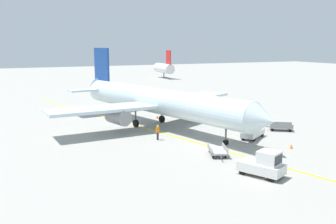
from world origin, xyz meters
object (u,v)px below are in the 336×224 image
object	(u,v)px
baggage_cart_loaded	(217,151)
ground_crew_marshaller	(158,132)
pushback_tug	(264,165)
baggage_cart_empty_trailing	(281,127)
belt_loader_forward_hold	(252,132)
airliner	(156,101)
baggage_tug_near_wing	(223,117)
safety_cone_nose_right	(157,117)
safety_cone_nose_left	(291,146)

from	to	relation	value
baggage_cart_loaded	ground_crew_marshaller	distance (m)	8.47
pushback_tug	baggage_cart_empty_trailing	distance (m)	17.69
belt_loader_forward_hold	pushback_tug	bearing A→B (deg)	-122.84
baggage_cart_loaded	airliner	bearing A→B (deg)	91.86
baggage_tug_near_wing	safety_cone_nose_right	xyz separation A→B (m)	(-6.82, 6.84, -0.71)
baggage_tug_near_wing	belt_loader_forward_hold	size ratio (longest dim) A/B	0.55
airliner	ground_crew_marshaller	distance (m)	7.45
baggage_tug_near_wing	belt_loader_forward_hold	distance (m)	8.57
pushback_tug	baggage_cart_empty_trailing	world-z (taller)	pushback_tug
airliner	baggage_cart_loaded	distance (m)	14.77
belt_loader_forward_hold	baggage_cart_loaded	size ratio (longest dim) A/B	1.29
pushback_tug	baggage_cart_loaded	xyz separation A→B (m)	(-0.29, 6.64, -0.53)
safety_cone_nose_right	ground_crew_marshaller	bearing A→B (deg)	-112.50
safety_cone_nose_left	safety_cone_nose_right	size ratio (longest dim) A/B	1.00
ground_crew_marshaller	safety_cone_nose_right	size ratio (longest dim) A/B	3.86
pushback_tug	ground_crew_marshaller	bearing A→B (deg)	102.67
baggage_cart_loaded	baggage_tug_near_wing	bearing A→B (deg)	55.57
belt_loader_forward_hold	baggage_cart_empty_trailing	xyz separation A→B (m)	(5.66, 1.76, -0.31)
ground_crew_marshaller	safety_cone_nose_right	world-z (taller)	ground_crew_marshaller
baggage_tug_near_wing	safety_cone_nose_right	size ratio (longest dim) A/B	6.16
baggage_cart_empty_trailing	safety_cone_nose_left	xyz separation A→B (m)	(-4.58, -6.92, -0.25)
baggage_tug_near_wing	baggage_cart_empty_trailing	world-z (taller)	baggage_tug_near_wing
airliner	baggage_cart_empty_trailing	xyz separation A→B (m)	(13.32, -8.66, -2.95)
ground_crew_marshaller	baggage_cart_empty_trailing	bearing A→B (deg)	-7.60
baggage_tug_near_wing	baggage_cart_loaded	distance (m)	15.17
airliner	safety_cone_nose_right	xyz separation A→B (m)	(2.23, 4.88, -3.20)
baggage_cart_empty_trailing	pushback_tug	bearing A→B (deg)	-135.27
ground_crew_marshaller	airliner	bearing A→B (deg)	69.05
baggage_tug_near_wing	safety_cone_nose_left	world-z (taller)	baggage_tug_near_wing
pushback_tug	ground_crew_marshaller	world-z (taller)	pushback_tug
baggage_cart_loaded	baggage_cart_empty_trailing	size ratio (longest dim) A/B	1.07
baggage_tug_near_wing	pushback_tug	bearing A→B (deg)	-113.39
belt_loader_forward_hold	ground_crew_marshaller	bearing A→B (deg)	159.17
baggage_tug_near_wing	belt_loader_forward_hold	bearing A→B (deg)	-99.26
pushback_tug	safety_cone_nose_right	world-z (taller)	pushback_tug
airliner	baggage_cart_empty_trailing	bearing A→B (deg)	-33.03
airliner	belt_loader_forward_hold	bearing A→B (deg)	-53.67
pushback_tug	baggage_cart_empty_trailing	xyz separation A→B (m)	(12.56, 12.44, -0.53)
safety_cone_nose_left	ground_crew_marshaller	bearing A→B (deg)	141.25
ground_crew_marshaller	safety_cone_nose_left	xyz separation A→B (m)	(11.25, -9.03, -0.69)
safety_cone_nose_right	baggage_cart_loaded	bearing A→B (deg)	-95.18
airliner	baggage_tug_near_wing	world-z (taller)	airliner
safety_cone_nose_right	baggage_tug_near_wing	bearing A→B (deg)	-45.10
airliner	safety_cone_nose_right	world-z (taller)	airliner
airliner	pushback_tug	bearing A→B (deg)	-87.92
airliner	safety_cone_nose_right	size ratio (longest dim) A/B	78.93
pushback_tug	baggage_tug_near_wing	size ratio (longest dim) A/B	1.50
safety_cone_nose_left	baggage_tug_near_wing	bearing A→B (deg)	88.76
pushback_tug	safety_cone_nose_left	distance (m)	9.74
baggage_tug_near_wing	baggage_cart_loaded	size ratio (longest dim) A/B	0.72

